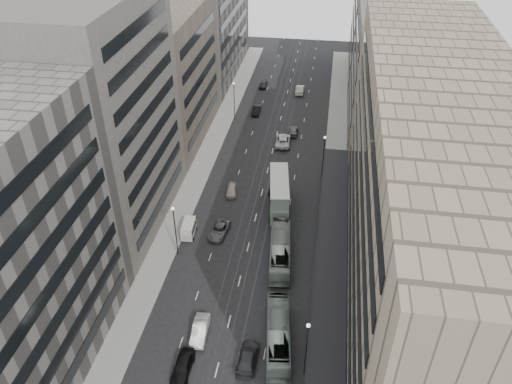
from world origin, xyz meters
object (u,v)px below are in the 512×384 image
Objects in this scene: panel_van at (189,228)px; bus_far at (280,250)px; bus_near at (278,335)px; sedan_2 at (219,230)px; double_decker at (279,193)px; sedan_0 at (183,366)px; sedan_1 at (200,330)px.

bus_far is at bearing -16.14° from panel_van.
bus_near is 21.73m from sedan_2.
sedan_2 is at bearing -144.37° from double_decker.
sedan_0 is 0.93× the size of sedan_2.
bus_near reaches higher than sedan_1.
panel_van is at bearing -160.70° from sedan_2.
panel_van reaches higher than sedan_0.
bus_near reaches higher than sedan_2.
sedan_1 is at bearing 83.50° from sedan_0.
sedan_0 is (-8.58, -19.73, -0.84)m from bus_far.
bus_near is at bearing -91.09° from double_decker.
bus_far is at bearing 58.43° from sedan_1.
sedan_1 is at bearing 55.88° from bus_far.
sedan_2 is (-11.14, 18.63, -0.87)m from bus_near.
bus_near is 2.22× the size of sedan_2.
bus_far is 2.31× the size of sedan_2.
panel_van is at bearing 106.17° from sedan_1.
sedan_0 is (5.51, -22.87, -0.49)m from panel_van.
sedan_0 is at bearing 20.55° from bus_near.
bus_near is 2.32× the size of sedan_1.
bus_far is 16.59m from sedan_1.
bus_far is 11.98m from double_decker.
sedan_0 is at bearing -110.21° from double_decker.
panel_van is 4.57m from sedan_2.
double_decker is at bearing 49.59° from sedan_2.
double_decker is 2.07× the size of sedan_2.
bus_far is (-1.46, 14.47, 0.07)m from bus_near.
sedan_2 is at bearing -28.88° from bus_far.
sedan_1 reaches higher than sedan_2.
sedan_0 is at bearing -81.10° from sedan_2.
sedan_0 is (-10.04, -5.26, -0.77)m from bus_near.
sedan_1 is at bearing -78.36° from sedan_2.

